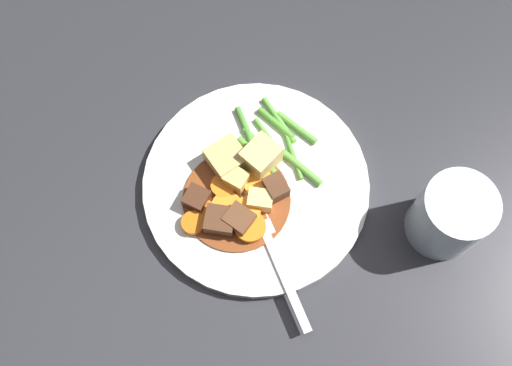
{
  "coord_description": "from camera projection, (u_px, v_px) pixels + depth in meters",
  "views": [
    {
      "loc": [
        0.17,
        0.18,
        0.67
      ],
      "look_at": [
        0.0,
        0.0,
        0.02
      ],
      "focal_mm": 41.79,
      "sensor_mm": 36.0,
      "label": 1
    }
  ],
  "objects": [
    {
      "name": "carrot_slice_2",
      "position": [
        205.0,
        212.0,
        0.68
      ],
      "size": [
        0.03,
        0.03,
        0.01
      ],
      "primitive_type": "cylinder",
      "rotation": [
        0.0,
        0.0,
        4.3
      ],
      "color": "orange",
      "rests_on": "dinner_plate"
    },
    {
      "name": "meat_chunk_2",
      "position": [
        239.0,
        220.0,
        0.67
      ],
      "size": [
        0.03,
        0.03,
        0.02
      ],
      "primitive_type": "cube",
      "rotation": [
        0.0,
        0.0,
        4.9
      ],
      "color": "brown",
      "rests_on": "dinner_plate"
    },
    {
      "name": "green_bean_2",
      "position": [
        262.0,
        145.0,
        0.71
      ],
      "size": [
        0.01,
        0.06,
        0.01
      ],
      "primitive_type": "cylinder",
      "rotation": [
        0.0,
        1.57,
        4.75
      ],
      "color": "#66AD42",
      "rests_on": "dinner_plate"
    },
    {
      "name": "green_bean_3",
      "position": [
        258.0,
        157.0,
        0.7
      ],
      "size": [
        0.01,
        0.07,
        0.01
      ],
      "primitive_type": "cylinder",
      "rotation": [
        0.0,
        1.57,
        4.71
      ],
      "color": "#599E38",
      "rests_on": "dinner_plate"
    },
    {
      "name": "carrot_slice_5",
      "position": [
        250.0,
        227.0,
        0.67
      ],
      "size": [
        0.04,
        0.04,
        0.01
      ],
      "primitive_type": "cylinder",
      "rotation": [
        0.0,
        0.0,
        1.3
      ],
      "color": "orange",
      "rests_on": "dinner_plate"
    },
    {
      "name": "green_bean_5",
      "position": [
        293.0,
        152.0,
        0.71
      ],
      "size": [
        0.04,
        0.07,
        0.01
      ],
      "primitive_type": "cylinder",
      "rotation": [
        0.0,
        1.57,
        4.24
      ],
      "color": "#599E38",
      "rests_on": "dinner_plate"
    },
    {
      "name": "carrot_slice_4",
      "position": [
        259.0,
        186.0,
        0.69
      ],
      "size": [
        0.04,
        0.04,
        0.01
      ],
      "primitive_type": "cylinder",
      "rotation": [
        0.0,
        0.0,
        4.91
      ],
      "color": "orange",
      "rests_on": "dinner_plate"
    },
    {
      "name": "green_bean_4",
      "position": [
        299.0,
        166.0,
        0.7
      ],
      "size": [
        0.01,
        0.07,
        0.01
      ],
      "primitive_type": "cylinder",
      "rotation": [
        0.0,
        1.57,
        4.78
      ],
      "color": "#66AD42",
      "rests_on": "dinner_plate"
    },
    {
      "name": "green_bean_1",
      "position": [
        276.0,
        124.0,
        0.72
      ],
      "size": [
        0.01,
        0.06,
        0.01
      ],
      "primitive_type": "cylinder",
      "rotation": [
        0.0,
        1.57,
        4.77
      ],
      "color": "#599E38",
      "rests_on": "dinner_plate"
    },
    {
      "name": "potato_chunk_3",
      "position": [
        260.0,
        200.0,
        0.68
      ],
      "size": [
        0.03,
        0.04,
        0.02
      ],
      "primitive_type": "cube",
      "rotation": [
        0.0,
        0.0,
        2.24
      ],
      "color": "#E5CC7A",
      "rests_on": "dinner_plate"
    },
    {
      "name": "water_glass",
      "position": [
        450.0,
        216.0,
        0.65
      ],
      "size": [
        0.08,
        0.08,
        0.09
      ],
      "primitive_type": "cylinder",
      "color": "silver",
      "rests_on": "ground_plane"
    },
    {
      "name": "dinner_plate",
      "position": [
        256.0,
        185.0,
        0.7
      ],
      "size": [
        0.27,
        0.27,
        0.02
      ],
      "primitive_type": "cylinder",
      "color": "white",
      "rests_on": "ground_plane"
    },
    {
      "name": "carrot_slice_1",
      "position": [
        193.0,
        223.0,
        0.67
      ],
      "size": [
        0.04,
        0.04,
        0.01
      ],
      "primitive_type": "cylinder",
      "rotation": [
        0.0,
        0.0,
        3.59
      ],
      "color": "orange",
      "rests_on": "dinner_plate"
    },
    {
      "name": "ground_plane",
      "position": [
        256.0,
        187.0,
        0.71
      ],
      "size": [
        3.0,
        3.0,
        0.0
      ],
      "primitive_type": "plane",
      "color": "#2D2D33"
    },
    {
      "name": "meat_chunk_0",
      "position": [
        197.0,
        199.0,
        0.68
      ],
      "size": [
        0.03,
        0.03,
        0.02
      ],
      "primitive_type": "cube",
      "rotation": [
        0.0,
        0.0,
        3.5
      ],
      "color": "#4C2B19",
      "rests_on": "dinner_plate"
    },
    {
      "name": "meat_chunk_1",
      "position": [
        220.0,
        221.0,
        0.67
      ],
      "size": [
        0.04,
        0.04,
        0.02
      ],
      "primitive_type": "cube",
      "rotation": [
        0.0,
        0.0,
        5.37
      ],
      "color": "#56331E",
      "rests_on": "dinner_plate"
    },
    {
      "name": "meat_chunk_3",
      "position": [
        276.0,
        188.0,
        0.68
      ],
      "size": [
        0.03,
        0.03,
        0.02
      ],
      "primitive_type": "cube",
      "rotation": [
        0.0,
        0.0,
        2.88
      ],
      "color": "#56331E",
      "rests_on": "dinner_plate"
    },
    {
      "name": "stew_sauce",
      "position": [
        236.0,
        200.0,
        0.69
      ],
      "size": [
        0.13,
        0.13,
        0.0
      ],
      "primitive_type": "cylinder",
      "color": "brown",
      "rests_on": "dinner_plate"
    },
    {
      "name": "potato_chunk_1",
      "position": [
        261.0,
        157.0,
        0.69
      ],
      "size": [
        0.04,
        0.04,
        0.04
      ],
      "primitive_type": "cube",
      "rotation": [
        0.0,
        0.0,
        0.08
      ],
      "color": "#E5CC7A",
      "rests_on": "dinner_plate"
    },
    {
      "name": "carrot_slice_0",
      "position": [
        223.0,
        186.0,
        0.69
      ],
      "size": [
        0.04,
        0.04,
        0.01
      ],
      "primitive_type": "cylinder",
      "rotation": [
        0.0,
        0.0,
        1.22
      ],
      "color": "orange",
      "rests_on": "dinner_plate"
    },
    {
      "name": "green_bean_8",
      "position": [
        249.0,
        136.0,
        0.71
      ],
      "size": [
        0.04,
        0.08,
        0.01
      ],
      "primitive_type": "cylinder",
      "rotation": [
        0.0,
        1.57,
        4.32
      ],
      "color": "#4C8E33",
      "rests_on": "dinner_plate"
    },
    {
      "name": "fork",
      "position": [
        274.0,
        253.0,
        0.67
      ],
      "size": [
        0.08,
        0.17,
        0.0
      ],
      "color": "silver",
      "rests_on": "dinner_plate"
    },
    {
      "name": "green_bean_6",
      "position": [
        279.0,
        120.0,
        0.72
      ],
      "size": [
        0.02,
        0.07,
        0.01
      ],
      "primitive_type": "cylinder",
      "rotation": [
        0.0,
        1.57,
        4.51
      ],
      "color": "#66AD42",
      "rests_on": "dinner_plate"
    },
    {
      "name": "carrot_slice_6",
      "position": [
        229.0,
        210.0,
        0.68
      ],
      "size": [
        0.04,
        0.04,
        0.01
      ],
      "primitive_type": "cylinder",
      "rotation": [
        0.0,
        0.0,
        3.02
      ],
      "color": "orange",
      "rests_on": "dinner_plate"
    },
    {
      "name": "green_bean_7",
      "position": [
        297.0,
        128.0,
        0.72
      ],
      "size": [
        0.01,
        0.06,
        0.01
      ],
      "primitive_type": "cylinder",
      "rotation": [
        0.0,
        1.57,
        4.82
      ],
      "color": "#66AD42",
      "rests_on": "dinner_plate"
    },
    {
      "name": "green_bean_0",
      "position": [
        269.0,
        138.0,
        0.71
      ],
      "size": [
        0.02,
        0.06,
        0.01
      ],
      "primitive_type": "cylinder",
      "rotation": [
        0.0,
        1.57,
        4.53
      ],
      "color": "#66AD42",
      "rests_on": "dinner_plate"
    },
    {
      "name": "potato_chunk_2",
      "position": [
        227.0,
        159.0,
        0.69
      ],
      "size": [
        0.05,
        0.05,
        0.03
      ],
      "primitive_type": "cube",
      "rotation": [
        0.0,
        0.0,
        6.13
      ],
      "color": "#DBBC6B",
      "rests_on": "dinner_plate"
    },
    {
      "name": "potato_chunk_0",
      "position": [
        236.0,
        180.0,
        0.68
      ],
      "size": [
        0.03,
        0.03,
        0.02
      ],
      "primitive_type": "cube",
      "rotation": [
        0.0,
        0.0,
        0.27
      ],
      "color": "#DBBC6B",
      "rests_on": "dinner_plate"
    },
    {
      "name": "carrot_slice_3",
      "position": [
        247.0,
        211.0,
        0.68
      ],
      "size": [
        0.04,
        0.04,
        0.01
      ],
      "primitive_type": "cylinder",
      "rotation": [
        0.0,
        0.0,
        1.36
      ],
      "color": "orange",
      "rests_on": "dinner_plate"
    }
  ]
}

